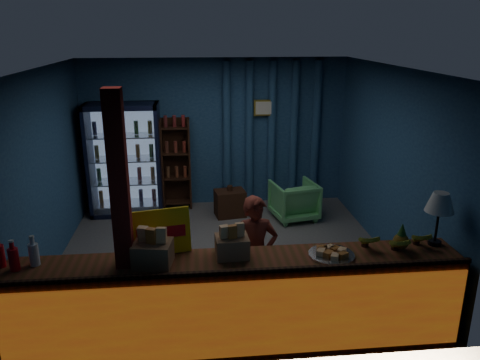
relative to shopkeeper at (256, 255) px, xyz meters
The scene contains 19 objects.
ground 1.50m from the shopkeeper, 101.21° to the left, with size 4.60×4.60×0.00m, color #515154.
room_walls 1.60m from the shopkeeper, 101.21° to the left, with size 4.60×4.60×4.60m.
counter 0.69m from the shopkeeper, 113.31° to the right, with size 4.40×0.57×0.99m.
support_post 1.56m from the shopkeeper, 155.66° to the right, with size 0.16×0.16×2.60m, color maroon.
beverage_cooler 3.71m from the shopkeeper, 119.29° to the left, with size 1.20×0.62×1.90m.
bottle_shelf 3.50m from the shopkeeper, 105.91° to the left, with size 0.50×0.28×1.60m.
curtain_folds 3.58m from the shopkeeper, 77.87° to the left, with size 1.74×0.14×2.50m.
framed_picture 3.62m from the shopkeeper, 80.16° to the left, with size 0.36×0.04×0.28m.
shopkeeper is the anchor object (origin of this frame).
green_chair 2.81m from the shopkeeper, 68.98° to the left, with size 0.69×0.71×0.64m, color #62C570.
side_table 2.86m from the shopkeeper, 91.20° to the left, with size 0.55×0.44×0.54m.
yellow_sign 1.16m from the shopkeeper, 159.16° to the right, with size 0.58×0.22×0.45m.
soda_bottles 2.40m from the shopkeeper, 167.10° to the right, with size 0.40×0.17×0.30m.
snack_box_left 1.28m from the shopkeeper, 150.12° to the right, with size 0.39×0.34×0.37m.
snack_box_centre 0.71m from the shopkeeper, 120.80° to the right, with size 0.33×0.28×0.33m.
pastry_tray 0.95m from the shopkeeper, 42.48° to the right, with size 0.45×0.45×0.07m.
banana_bunches 1.47m from the shopkeeper, 20.74° to the right, with size 0.79×0.30×0.17m.
table_lamp 1.98m from the shopkeeper, 14.49° to the right, with size 0.29×0.29×0.56m.
pineapple 1.54m from the shopkeeper, 21.09° to the right, with size 0.16×0.16×0.28m.
Camera 1 is at (-0.38, -5.91, 3.07)m, focal length 35.00 mm.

